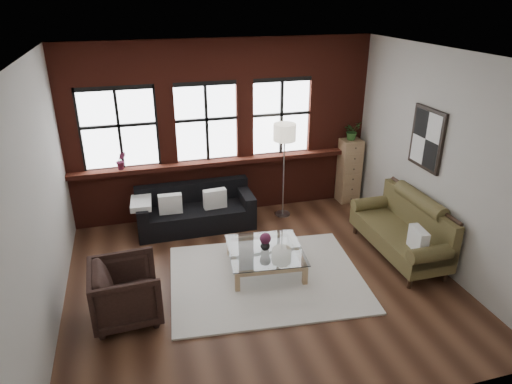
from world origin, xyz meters
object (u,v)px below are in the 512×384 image
object	(u,v)px
dark_sofa	(195,208)
vase	(265,245)
drawer_chest	(349,170)
floor_lamp	(284,167)
coffee_table	(265,260)
vintage_settee	(400,227)
armchair	(126,292)

from	to	relation	value
dark_sofa	vase	xyz separation A→B (m)	(0.80, -1.66, 0.06)
dark_sofa	vase	distance (m)	1.85
drawer_chest	floor_lamp	bearing A→B (deg)	-168.73
dark_sofa	floor_lamp	bearing A→B (deg)	1.38
coffee_table	vase	world-z (taller)	vase
vintage_settee	vase	distance (m)	2.17
drawer_chest	floor_lamp	xyz separation A→B (m)	(-1.47, -0.29, 0.32)
dark_sofa	vase	world-z (taller)	dark_sofa
armchair	drawer_chest	distance (m)	5.06
vintage_settee	armchair	distance (m)	4.21
armchair	vase	size ratio (longest dim) A/B	5.65
armchair	floor_lamp	world-z (taller)	floor_lamp
armchair	dark_sofa	bearing A→B (deg)	-31.61
vintage_settee	vase	xyz separation A→B (m)	(-2.16, 0.16, -0.08)
armchair	coffee_table	bearing A→B (deg)	-77.10
vase	drawer_chest	xyz separation A→B (m)	(2.33, 2.00, 0.20)
drawer_chest	coffee_table	bearing A→B (deg)	-139.38
dark_sofa	coffee_table	size ratio (longest dim) A/B	1.86
dark_sofa	vintage_settee	world-z (taller)	vintage_settee
dark_sofa	coffee_table	distance (m)	1.86
armchair	coffee_table	size ratio (longest dim) A/B	0.78
vintage_settee	coffee_table	size ratio (longest dim) A/B	1.76
vintage_settee	vase	world-z (taller)	vintage_settee
floor_lamp	dark_sofa	bearing A→B (deg)	-178.62
floor_lamp	drawer_chest	bearing A→B (deg)	11.27
armchair	floor_lamp	bearing A→B (deg)	-54.55
vintage_settee	floor_lamp	size ratio (longest dim) A/B	1.01
vase	drawer_chest	world-z (taller)	drawer_chest
dark_sofa	floor_lamp	xyz separation A→B (m)	(1.66, 0.04, 0.59)
coffee_table	floor_lamp	xyz separation A→B (m)	(0.86, 1.70, 0.79)
vintage_settee	dark_sofa	bearing A→B (deg)	148.27
drawer_chest	armchair	bearing A→B (deg)	-149.52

